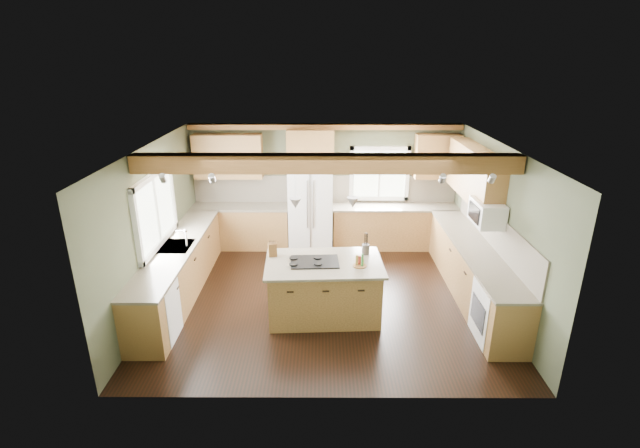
{
  "coord_description": "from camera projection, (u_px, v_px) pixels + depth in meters",
  "views": [
    {
      "loc": [
        -0.06,
        -7.06,
        3.97
      ],
      "look_at": [
        -0.1,
        0.3,
        1.22
      ],
      "focal_mm": 26.0,
      "sensor_mm": 36.0,
      "label": 1
    }
  ],
  "objects": [
    {
      "name": "base_cab_back_right",
      "position": [
        394.0,
        227.0,
        9.9
      ],
      "size": [
        2.62,
        0.6,
        0.88
      ],
      "primitive_type": "cube",
      "color": "brown",
      "rests_on": "floor"
    },
    {
      "name": "counter_back_right",
      "position": [
        396.0,
        207.0,
        9.74
      ],
      "size": [
        2.66,
        0.64,
        0.04
      ],
      "primitive_type": "cube",
      "color": "#474234",
      "rests_on": "base_cab_back_right"
    },
    {
      "name": "sink",
      "position": [
        176.0,
        247.0,
        7.74
      ],
      "size": [
        0.5,
        0.65,
        0.03
      ],
      "primitive_type": "cube",
      "color": "#262628",
      "rests_on": "counter_left"
    },
    {
      "name": "backsplash_back",
      "position": [
        325.0,
        189.0,
        9.9
      ],
      "size": [
        5.58,
        0.03,
        0.58
      ],
      "primitive_type": "cube",
      "color": "brown",
      "rests_on": "wall_back"
    },
    {
      "name": "wall_left",
      "position": [
        154.0,
        226.0,
        7.55
      ],
      "size": [
        0.0,
        5.0,
        5.0
      ],
      "primitive_type": "plane",
      "rotation": [
        1.57,
        0.0,
        1.57
      ],
      "color": "#474D37",
      "rests_on": "ground"
    },
    {
      "name": "base_cab_right",
      "position": [
        472.0,
        272.0,
        7.88
      ],
      "size": [
        0.6,
        3.7,
        0.88
      ],
      "primitive_type": "cube",
      "color": "brown",
      "rests_on": "floor"
    },
    {
      "name": "island_top",
      "position": [
        324.0,
        263.0,
        7.14
      ],
      "size": [
        1.86,
        1.23,
        0.04
      ],
      "primitive_type": "cube",
      "rotation": [
        0.0,
        0.0,
        0.05
      ],
      "color": "#474234",
      "rests_on": "island"
    },
    {
      "name": "window_left",
      "position": [
        155.0,
        210.0,
        7.51
      ],
      "size": [
        0.04,
        1.6,
        1.05
      ],
      "primitive_type": "cube",
      "color": "white",
      "rests_on": "wall_left"
    },
    {
      "name": "island",
      "position": [
        324.0,
        290.0,
        7.3
      ],
      "size": [
        1.74,
        1.11,
        0.88
      ],
      "primitive_type": "cube",
      "rotation": [
        0.0,
        0.0,
        0.05
      ],
      "color": "olive",
      "rests_on": "floor"
    },
    {
      "name": "ceiling_beam",
      "position": [
        326.0,
        163.0,
        6.59
      ],
      "size": [
        5.55,
        0.26,
        0.26
      ],
      "primitive_type": "cube",
      "color": "brown",
      "rests_on": "ceiling"
    },
    {
      "name": "soffit_trim",
      "position": [
        325.0,
        127.0,
        9.36
      ],
      "size": [
        5.55,
        0.2,
        0.1
      ],
      "primitive_type": "cube",
      "color": "brown",
      "rests_on": "ceiling"
    },
    {
      "name": "base_cab_left",
      "position": [
        179.0,
        272.0,
        7.9
      ],
      "size": [
        0.6,
        3.7,
        0.88
      ],
      "primitive_type": "cube",
      "color": "brown",
      "rests_on": "floor"
    },
    {
      "name": "utensil_crock",
      "position": [
        366.0,
        249.0,
        7.4
      ],
      "size": [
        0.13,
        0.13,
        0.16
      ],
      "primitive_type": "cylinder",
      "rotation": [
        0.0,
        0.0,
        -0.04
      ],
      "color": "#3E3732",
      "rests_on": "island_top"
    },
    {
      "name": "counter_right",
      "position": [
        475.0,
        247.0,
        7.72
      ],
      "size": [
        0.64,
        3.74,
        0.04
      ],
      "primitive_type": "cube",
      "color": "#474234",
      "rests_on": "base_cab_right"
    },
    {
      "name": "faucet",
      "position": [
        186.0,
        239.0,
        7.69
      ],
      "size": [
        0.02,
        0.02,
        0.28
      ],
      "primitive_type": "cylinder",
      "color": "#B2B2B7",
      "rests_on": "sink"
    },
    {
      "name": "bottle_tray",
      "position": [
        360.0,
        260.0,
        6.97
      ],
      "size": [
        0.26,
        0.26,
        0.2
      ],
      "primitive_type": null,
      "rotation": [
        0.0,
        0.0,
        0.24
      ],
      "color": "brown",
      "rests_on": "island_top"
    },
    {
      "name": "backsplash_right",
      "position": [
        495.0,
        230.0,
        7.61
      ],
      "size": [
        0.03,
        3.7,
        0.58
      ],
      "primitive_type": "cube",
      "color": "brown",
      "rests_on": "wall_right"
    },
    {
      "name": "knife_block",
      "position": [
        273.0,
        250.0,
        7.31
      ],
      "size": [
        0.15,
        0.13,
        0.22
      ],
      "primitive_type": "cube",
      "rotation": [
        0.0,
        0.0,
        0.24
      ],
      "color": "brown",
      "rests_on": "island_top"
    },
    {
      "name": "microwave",
      "position": [
        487.0,
        213.0,
        7.4
      ],
      "size": [
        0.4,
        0.7,
        0.38
      ],
      "primitive_type": "cube",
      "color": "white",
      "rests_on": "wall_right"
    },
    {
      "name": "cooktop",
      "position": [
        315.0,
        262.0,
        7.12
      ],
      "size": [
        0.76,
        0.52,
        0.02
      ],
      "primitive_type": "cube",
      "rotation": [
        0.0,
        0.0,
        0.05
      ],
      "color": "black",
      "rests_on": "island_top"
    },
    {
      "name": "floor",
      "position": [
        325.0,
        296.0,
        8.0
      ],
      "size": [
        5.6,
        5.6,
        0.0
      ],
      "primitive_type": "plane",
      "color": "black",
      "rests_on": "ground"
    },
    {
      "name": "dishwasher",
      "position": [
        154.0,
        312.0,
        6.68
      ],
      "size": [
        0.6,
        0.6,
        0.84
      ],
      "primitive_type": "cube",
      "color": "white",
      "rests_on": "floor"
    },
    {
      "name": "counter_left",
      "position": [
        176.0,
        247.0,
        7.74
      ],
      "size": [
        0.64,
        3.74,
        0.04
      ],
      "primitive_type": "cube",
      "color": "#474234",
      "rests_on": "base_cab_left"
    },
    {
      "name": "upper_cab_right",
      "position": [
        474.0,
        174.0,
        8.15
      ],
      "size": [
        0.35,
        2.2,
        0.9
      ],
      "primitive_type": "cube",
      "color": "brown",
      "rests_on": "wall_right"
    },
    {
      "name": "ceiling",
      "position": [
        326.0,
        147.0,
        7.09
      ],
      "size": [
        5.6,
        5.6,
        0.0
      ],
      "primitive_type": "plane",
      "rotation": [
        3.14,
        0.0,
        0.0
      ],
      "color": "silver",
      "rests_on": "wall_back"
    },
    {
      "name": "base_cab_back_left",
      "position": [
        241.0,
        227.0,
        9.91
      ],
      "size": [
        2.02,
        0.6,
        0.88
      ],
      "primitive_type": "cube",
      "color": "brown",
      "rests_on": "floor"
    },
    {
      "name": "upper_cab_back_corner",
      "position": [
        437.0,
        156.0,
        9.48
      ],
      "size": [
        0.9,
        0.35,
        0.9
      ],
      "primitive_type": "cube",
      "color": "brown",
      "rests_on": "wall_back"
    },
    {
      "name": "pendant_right",
      "position": [
        353.0,
        203.0,
        6.82
      ],
      "size": [
        0.18,
        0.18,
        0.16
      ],
      "primitive_type": "cone",
      "rotation": [
        3.14,
        0.0,
        0.0
      ],
      "color": "#B2B2B7",
      "rests_on": "ceiling"
    },
    {
      "name": "wall_back",
      "position": [
        325.0,
        185.0,
        9.88
      ],
      "size": [
        5.6,
        0.0,
        5.6
      ],
      "primitive_type": "plane",
      "rotation": [
        1.57,
        0.0,
        0.0
      ],
      "color": "#474D37",
      "rests_on": "ground"
    },
    {
      "name": "pendant_left",
      "position": [
        295.0,
        203.0,
        6.78
      ],
      "size": [
        0.18,
        0.18,
        0.16
      ],
      "primitive_type": "cone",
      "rotation": [
        3.14,
        0.0,
        0.0
      ],
      "color": "#B2B2B7",
      "rests_on": "ceiling"
    },
    {
      "name": "wall_right",
      "position": [
        498.0,
        226.0,
        7.53
      ],
      "size": [
        0.0,
        5.0,
        5.0
      ],
      "primitive_type": "plane",
      "rotation": [
        1.57,
        0.0,
        -1.57
      ],
      "color": "#474D37",
      "rests_on": "ground"
    },
    {
      "name": "upper_cab_back_left",
      "position": [
        228.0,
        156.0,
        9.5
      ],
      "size": [
        1.4,
        0.35,
        0.9
      ],
      "primitive_type": "cube",
      "color": "brown",
      "rests_on": "wall_back"
    },
    {
      "name": "oven",
      "position": [
        499.0,
        313.0,
        6.67
      ],
      "size": [
        0.6,
        0.72,
        0.84
      ],
      "primitive_type": "cube",
      "color": "white",
      "rests_on": "floor"
    },
    {
      "name": "upper_cab_over_fridge",
      "position": [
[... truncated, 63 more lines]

